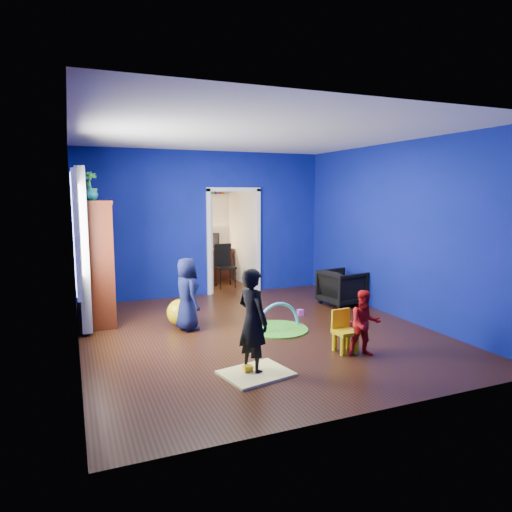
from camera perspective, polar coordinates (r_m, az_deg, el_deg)
name	(u,v)px	position (r m, az deg, el deg)	size (l,w,h in m)	color
floor	(257,332)	(6.95, 0.18, -9.46)	(5.00, 5.50, 0.01)	black
ceiling	(258,134)	(6.68, 0.19, 15.00)	(5.00, 5.50, 0.01)	white
wall_back	(205,224)	(9.25, -6.35, 4.00)	(5.00, 0.02, 2.90)	navy
wall_front	(373,262)	(4.27, 14.43, -0.78)	(5.00, 0.02, 2.90)	navy
wall_left	(74,243)	(6.16, -21.85, 1.51)	(0.02, 5.50, 2.90)	navy
wall_right	(396,231)	(7.95, 17.10, 3.06)	(0.02, 5.50, 2.90)	navy
alcove	(221,230)	(10.28, -4.45, 3.29)	(1.00, 1.75, 2.50)	silver
armchair	(342,287)	(8.65, 10.70, -3.88)	(0.70, 0.72, 0.66)	black
child_black	(253,321)	(5.30, -0.42, -8.10)	(0.45, 0.29, 1.23)	black
child_navy	(187,294)	(7.00, -8.64, -4.72)	(0.54, 0.35, 1.11)	#10113B
toddler_red	(365,323)	(6.03, 13.43, -8.17)	(0.41, 0.32, 0.85)	red
vase	(91,193)	(7.33, -19.96, 7.40)	(0.21, 0.21, 0.22)	#0C5164
potted_plant	(89,186)	(7.85, -20.17, 8.27)	(0.26, 0.26, 0.46)	green
tv_armoire	(93,262)	(7.71, -19.67, -0.72)	(0.58, 1.14, 1.96)	#3C120A
crt_tv	(96,259)	(7.70, -19.39, -0.41)	(0.46, 0.70, 0.54)	silver
yellow_blanket	(256,373)	(5.41, 0.00, -14.46)	(0.75, 0.60, 0.03)	#F2E07A
hopper_ball	(180,312)	(7.31, -9.43, -6.97)	(0.42, 0.42, 0.42)	yellow
kid_chair	(346,333)	(6.16, 11.13, -9.48)	(0.28, 0.28, 0.50)	yellow
play_mat	(278,329)	(7.05, 2.73, -9.12)	(0.92, 0.92, 0.02)	green
toy_arch	(278,329)	(7.04, 2.73, -9.06)	(0.83, 0.83, 0.05)	#3F8CD8
window_left	(74,233)	(6.50, -21.80, 2.71)	(0.03, 0.95, 1.55)	white
curtain	(83,250)	(7.08, -20.79, 0.70)	(0.14, 0.42, 2.40)	slate
doorway	(234,243)	(9.47, -2.82, 1.70)	(1.16, 0.10, 2.10)	white
study_desk	(213,264)	(10.98, -5.42, -1.02)	(0.88, 0.44, 0.75)	#3D140A
desk_monitor	(211,240)	(11.02, -5.64, 2.03)	(0.40, 0.05, 0.32)	black
desk_lamp	(200,241)	(10.89, -6.96, 1.83)	(0.14, 0.14, 0.14)	#FFD88C
folding_chair	(225,267)	(10.07, -3.84, -1.33)	(0.40, 0.40, 0.92)	black
book_shelf	(211,195)	(10.96, -5.70, 7.60)	(0.88, 0.24, 0.04)	white
toy_0	(348,324)	(7.29, 11.44, -8.38)	(0.10, 0.08, 0.10)	red
toy_1	(344,301)	(8.75, 10.90, -5.58)	(0.11, 0.11, 0.11)	blue
toy_2	(248,370)	(5.42, -1.05, -14.03)	(0.10, 0.08, 0.10)	yellow
toy_3	(300,312)	(7.87, 5.55, -7.04)	(0.10, 0.08, 0.10)	#DB52D5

